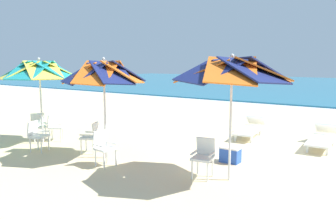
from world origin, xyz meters
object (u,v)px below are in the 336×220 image
Objects in this scene: plastic_chair_0 at (204,155)px; plastic_chair_3 at (38,125)px; plastic_chair_4 at (37,134)px; cooler_box at (230,155)px; sun_lounger_0 at (322,138)px; plastic_chair_2 at (104,146)px; plastic_chair_5 at (54,125)px; beach_umbrella_0 at (232,71)px; beach_umbrella_2 at (39,70)px; plastic_chair_1 at (92,136)px; beach_umbrella_1 at (104,73)px; sun_lounger_1 at (250,129)px.

plastic_chair_0 is 6.14m from plastic_chair_3.
cooler_box is at bearing 23.28° from plastic_chair_4.
plastic_chair_4 is 0.40× the size of sun_lounger_0.
sun_lounger_0 is at bearing 50.61° from plastic_chair_2.
plastic_chair_2 is at bearing -16.78° from plastic_chair_5.
beach_umbrella_0 reaches higher than beach_umbrella_2.
plastic_chair_3 is (-0.53, 0.22, -1.77)m from beach_umbrella_2.
plastic_chair_3 is at bearing -179.65° from beach_umbrella_0.
plastic_chair_3 is at bearing 177.37° from plastic_chair_1.
beach_umbrella_1 reaches higher than plastic_chair_0.
plastic_chair_0 is 1.73× the size of cooler_box.
plastic_chair_1 is at bearing 150.31° from plastic_chair_2.
plastic_chair_1 is at bearing -9.24° from plastic_chair_5.
sun_lounger_1 is (-2.29, 0.17, 0.00)m from sun_lounger_0.
plastic_chair_4 is at bearing -43.96° from beach_umbrella_2.
plastic_chair_1 is at bearing -140.13° from sun_lounger_0.
plastic_chair_5 is (-3.24, 0.98, 0.00)m from plastic_chair_2.
sun_lounger_0 is at bearing 37.61° from plastic_chair_4.
plastic_chair_0 and plastic_chair_5 have the same top height.
plastic_chair_1 is at bearing 168.95° from beach_umbrella_1.
plastic_chair_0 is at bearing -3.23° from plastic_chair_5.
sun_lounger_1 is at bearing 42.70° from beach_umbrella_2.
plastic_chair_0 is at bearing 15.27° from plastic_chair_2.
plastic_chair_1 is at bearing 2.75° from beach_umbrella_2.
cooler_box is at bearing 11.53° from plastic_chair_3.
sun_lounger_1 is at bearing 64.51° from beach_umbrella_1.
plastic_chair_0 is at bearing 1.32° from beach_umbrella_2.
plastic_chair_0 is 4.99m from plastic_chair_4.
plastic_chair_5 is at bearing 176.77° from plastic_chair_0.
plastic_chair_0 is 2.50m from plastic_chair_2.
plastic_chair_1 is at bearing -122.62° from sun_lounger_1.
beach_umbrella_2 reaches higher than plastic_chair_0.
plastic_chair_0 is 0.33× the size of beach_umbrella_2.
sun_lounger_1 is 4.41× the size of cooler_box.
plastic_chair_5 is at bearing 163.22° from plastic_chair_2.
plastic_chair_2 is at bearing -9.38° from beach_umbrella_2.
sun_lounger_1 is (-0.64, 4.45, -0.22)m from plastic_chair_0.
sun_lounger_1 is at bearing 70.95° from plastic_chair_2.
plastic_chair_1 is at bearing -179.53° from plastic_chair_0.
sun_lounger_1 is (4.29, 5.24, -0.22)m from plastic_chair_4.
beach_umbrella_2 is at bearing -137.30° from sun_lounger_1.
plastic_chair_4 is at bearing -156.72° from cooler_box.
plastic_chair_3 and plastic_chair_5 have the same top height.
beach_umbrella_1 reaches higher than plastic_chair_1.
plastic_chair_2 is 6.40m from sun_lounger_0.
plastic_chair_0 is 4.51m from sun_lounger_1.
beach_umbrella_1 is at bearing -175.09° from beach_umbrella_0.
sun_lounger_0 is 3.35m from cooler_box.
plastic_chair_4 is (-2.52, -0.13, 0.00)m from plastic_chair_2.
cooler_box is (2.44, 2.01, -0.30)m from plastic_chair_2.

